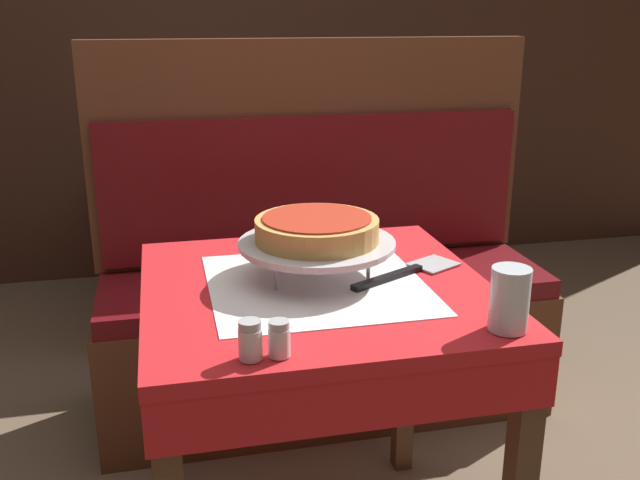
# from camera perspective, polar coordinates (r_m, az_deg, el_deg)

# --- Properties ---
(dining_table_front) EXTENTS (0.72, 0.72, 0.73)m
(dining_table_front) POSITION_cam_1_polar(r_m,az_deg,el_deg) (1.54, -0.28, -6.81)
(dining_table_front) COLOR red
(dining_table_front) RESTS_ON ground_plane
(dining_table_rear) EXTENTS (0.86, 0.86, 0.72)m
(dining_table_rear) POSITION_cam_1_polar(r_m,az_deg,el_deg) (3.09, -8.30, 5.55)
(dining_table_rear) COLOR beige
(dining_table_rear) RESTS_ON ground_plane
(booth_bench) EXTENTS (1.43, 0.45, 1.20)m
(booth_bench) POSITION_cam_1_polar(r_m,az_deg,el_deg) (2.35, 0.21, -5.24)
(booth_bench) COLOR brown
(booth_bench) RESTS_ON ground_plane
(back_wall_panel) EXTENTS (6.00, 0.04, 2.40)m
(back_wall_panel) POSITION_cam_1_polar(r_m,az_deg,el_deg) (3.56, -8.26, 16.45)
(back_wall_panel) COLOR #3D2319
(back_wall_panel) RESTS_ON ground_plane
(pizza_pan_stand) EXTENTS (0.34, 0.34, 0.08)m
(pizza_pan_stand) POSITION_cam_1_polar(r_m,az_deg,el_deg) (1.52, -0.25, -0.42)
(pizza_pan_stand) COLOR #ADADB2
(pizza_pan_stand) RESTS_ON dining_table_front
(deep_dish_pizza) EXTENTS (0.26, 0.26, 0.05)m
(deep_dish_pizza) POSITION_cam_1_polar(r_m,az_deg,el_deg) (1.51, -0.25, 0.89)
(deep_dish_pizza) COLOR tan
(deep_dish_pizza) RESTS_ON pizza_pan_stand
(pizza_server) EXTENTS (0.29, 0.18, 0.01)m
(pizza_server) POSITION_cam_1_polar(r_m,az_deg,el_deg) (1.57, 6.95, -2.56)
(pizza_server) COLOR #BCBCC1
(pizza_server) RESTS_ON dining_table_front
(water_glass_near) EXTENTS (0.07, 0.07, 0.12)m
(water_glass_near) POSITION_cam_1_polar(r_m,az_deg,el_deg) (1.32, 14.92, -4.60)
(water_glass_near) COLOR silver
(water_glass_near) RESTS_ON dining_table_front
(salt_shaker) EXTENTS (0.04, 0.04, 0.07)m
(salt_shaker) POSITION_cam_1_polar(r_m,az_deg,el_deg) (1.19, -5.60, -7.98)
(salt_shaker) COLOR silver
(salt_shaker) RESTS_ON dining_table_front
(pepper_shaker) EXTENTS (0.04, 0.04, 0.06)m
(pepper_shaker) POSITION_cam_1_polar(r_m,az_deg,el_deg) (1.19, -3.29, -7.89)
(pepper_shaker) COLOR silver
(pepper_shaker) RESTS_ON dining_table_front
(condiment_caddy) EXTENTS (0.15, 0.15, 0.17)m
(condiment_caddy) POSITION_cam_1_polar(r_m,az_deg,el_deg) (3.03, -8.70, 7.79)
(condiment_caddy) COLOR black
(condiment_caddy) RESTS_ON dining_table_rear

